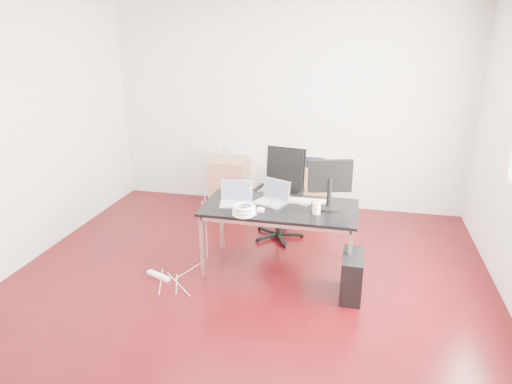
% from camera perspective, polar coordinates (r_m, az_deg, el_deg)
% --- Properties ---
extents(room_shell, '(5.00, 5.00, 5.00)m').
position_cam_1_polar(room_shell, '(4.13, -1.20, 4.67)').
color(room_shell, '#360609').
rests_on(room_shell, ground).
extents(desk, '(1.60, 0.80, 0.73)m').
position_cam_1_polar(desk, '(4.78, 3.01, -2.39)').
color(desk, black).
rests_on(desk, ground).
extents(office_chair, '(0.55, 0.57, 1.08)m').
position_cam_1_polar(office_chair, '(5.63, 3.14, 0.30)').
color(office_chair, black).
rests_on(office_chair, ground).
extents(filing_cabinet_left, '(0.50, 0.50, 0.70)m').
position_cam_1_polar(filing_cabinet_left, '(6.70, -3.32, 1.22)').
color(filing_cabinet_left, '#A16F50').
rests_on(filing_cabinet_left, ground).
extents(filing_cabinet_right, '(0.50, 0.50, 0.70)m').
position_cam_1_polar(filing_cabinet_right, '(6.49, 6.73, 0.48)').
color(filing_cabinet_right, '#A16F50').
rests_on(filing_cabinet_right, ground).
extents(pc_tower, '(0.20, 0.45, 0.44)m').
position_cam_1_polar(pc_tower, '(4.59, 11.88, -10.20)').
color(pc_tower, black).
rests_on(pc_tower, ground).
extents(wastebasket, '(0.27, 0.27, 0.28)m').
position_cam_1_polar(wastebasket, '(6.42, 3.34, -1.62)').
color(wastebasket, black).
rests_on(wastebasket, ground).
extents(power_strip, '(0.30, 0.17, 0.04)m').
position_cam_1_polar(power_strip, '(5.00, -12.09, -10.19)').
color(power_strip, white).
rests_on(power_strip, ground).
extents(laptop_left, '(0.38, 0.32, 0.23)m').
position_cam_1_polar(laptop_left, '(4.81, -2.50, -0.85)').
color(laptop_left, silver).
rests_on(laptop_left, desk).
extents(laptop_right, '(0.41, 0.37, 0.23)m').
position_cam_1_polar(laptop_right, '(4.85, 2.11, -0.70)').
color(laptop_right, silver).
rests_on(laptop_right, desk).
extents(monitor, '(0.45, 0.26, 0.51)m').
position_cam_1_polar(monitor, '(4.70, 9.23, 1.33)').
color(monitor, black).
rests_on(monitor, desk).
extents(keyboard, '(0.44, 0.14, 0.02)m').
position_cam_1_polar(keyboard, '(4.90, 6.15, -1.14)').
color(keyboard, white).
rests_on(keyboard, desk).
extents(cup_white, '(0.09, 0.09, 0.12)m').
position_cam_1_polar(cup_white, '(4.59, 7.56, -2.00)').
color(cup_white, white).
rests_on(cup_white, desk).
extents(cup_brown, '(0.08, 0.08, 0.10)m').
position_cam_1_polar(cup_brown, '(4.67, 7.33, -1.76)').
color(cup_brown, brown).
rests_on(cup_brown, desk).
extents(cable_coil, '(0.24, 0.24, 0.11)m').
position_cam_1_polar(cable_coil, '(4.52, -1.54, -2.29)').
color(cable_coil, white).
rests_on(cable_coil, desk).
extents(power_adapter, '(0.07, 0.07, 0.03)m').
position_cam_1_polar(power_adapter, '(4.63, 0.57, -2.26)').
color(power_adapter, white).
rests_on(power_adapter, desk).
extents(speaker, '(0.10, 0.09, 0.18)m').
position_cam_1_polar(speaker, '(6.57, -3.76, 4.84)').
color(speaker, '#9E9E9E').
rests_on(speaker, filing_cabinet_left).
extents(navy_garment, '(0.32, 0.27, 0.09)m').
position_cam_1_polar(navy_garment, '(6.31, 7.01, 3.68)').
color(navy_garment, black).
rests_on(navy_garment, filing_cabinet_right).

